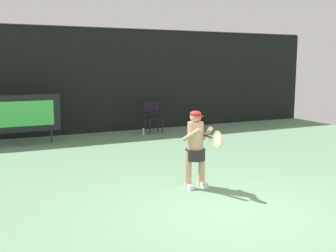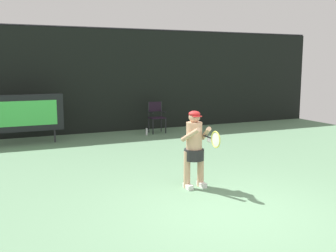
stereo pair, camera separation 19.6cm
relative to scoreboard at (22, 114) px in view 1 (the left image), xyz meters
name	(u,v)px [view 1 (the left image)]	position (x,y,z in m)	size (l,w,h in m)	color
ground	(241,216)	(2.58, -7.43, -0.96)	(18.00, 22.00, 0.03)	slate
backdrop_screen	(96,81)	(2.58, 1.25, 0.86)	(18.00, 0.12, 3.66)	black
scoreboard	(22,114)	(0.00, 0.00, 0.00)	(2.20, 0.21, 1.50)	black
umpire_chair	(153,115)	(4.37, 0.34, -0.33)	(0.52, 0.44, 1.08)	black
water_bottle	(143,132)	(3.87, 0.02, -0.82)	(0.07, 0.07, 0.27)	silver
tennis_player	(196,146)	(2.64, -5.82, -0.11)	(0.53, 0.61, 1.51)	white
tennis_racket	(217,139)	(2.78, -6.36, 0.10)	(0.03, 0.60, 0.31)	black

